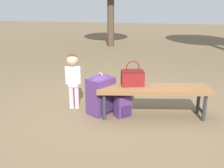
# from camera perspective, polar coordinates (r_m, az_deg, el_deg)

# --- Properties ---
(ground_plane) EXTENTS (40.00, 40.00, 0.00)m
(ground_plane) POSITION_cam_1_polar(r_m,az_deg,el_deg) (3.81, 1.36, -6.49)
(ground_plane) COLOR brown
(ground_plane) RESTS_ON ground
(park_bench) EXTENTS (1.65, 0.74, 0.45)m
(park_bench) POSITION_cam_1_polar(r_m,az_deg,el_deg) (3.59, 9.52, -1.55)
(park_bench) COLOR brown
(park_bench) RESTS_ON ground
(handbag) EXTENTS (0.36, 0.28, 0.37)m
(handbag) POSITION_cam_1_polar(r_m,az_deg,el_deg) (3.57, 4.74, 1.60)
(handbag) COLOR maroon
(handbag) RESTS_ON park_bench
(child_standing) EXTENTS (0.23, 0.18, 0.87)m
(child_standing) POSITION_cam_1_polar(r_m,az_deg,el_deg) (3.81, -8.98, 2.51)
(child_standing) COLOR #E5B2C6
(child_standing) RESTS_ON ground
(backpack_large) EXTENTS (0.43, 0.46, 0.63)m
(backpack_large) POSITION_cam_1_polar(r_m,az_deg,el_deg) (3.68, -2.58, -2.14)
(backpack_large) COLOR #4C2D66
(backpack_large) RESTS_ON ground
(backpack_small) EXTENTS (0.27, 0.27, 0.37)m
(backpack_small) POSITION_cam_1_polar(r_m,az_deg,el_deg) (3.62, 2.51, -4.71)
(backpack_small) COLOR #4C2D66
(backpack_small) RESTS_ON ground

